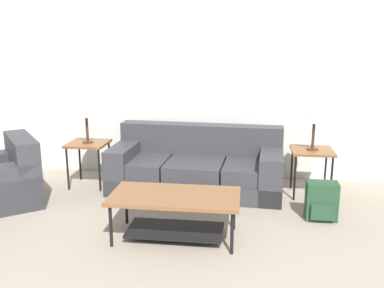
{
  "coord_description": "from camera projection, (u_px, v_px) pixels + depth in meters",
  "views": [
    {
      "loc": [
        0.37,
        -1.28,
        1.94
      ],
      "look_at": [
        -0.23,
        3.31,
        0.8
      ],
      "focal_mm": 40.0,
      "sensor_mm": 36.0,
      "label": 1
    }
  ],
  "objects": [
    {
      "name": "wall_back",
      "position": [
        222.0,
        86.0,
        5.98
      ],
      "size": [
        8.93,
        0.06,
        2.6
      ],
      "color": "silver",
      "rests_on": "ground_plane"
    },
    {
      "name": "couch",
      "position": [
        197.0,
        168.0,
        5.62
      ],
      "size": [
        2.25,
        1.08,
        0.82
      ],
      "color": "#38383D",
      "rests_on": "ground_plane"
    },
    {
      "name": "coffee_table",
      "position": [
        175.0,
        206.0,
        4.22
      ],
      "size": [
        1.27,
        0.66,
        0.46
      ],
      "color": "brown",
      "rests_on": "ground_plane"
    },
    {
      "name": "side_table_left",
      "position": [
        88.0,
        147.0,
        5.71
      ],
      "size": [
        0.51,
        0.5,
        0.6
      ],
      "color": "brown",
      "rests_on": "ground_plane"
    },
    {
      "name": "side_table_right",
      "position": [
        312.0,
        155.0,
        5.34
      ],
      "size": [
        0.51,
        0.5,
        0.6
      ],
      "color": "brown",
      "rests_on": "ground_plane"
    },
    {
      "name": "table_lamp_left",
      "position": [
        86.0,
        109.0,
        5.59
      ],
      "size": [
        0.28,
        0.28,
        0.58
      ],
      "color": "#472D1E",
      "rests_on": "side_table_left"
    },
    {
      "name": "table_lamp_right",
      "position": [
        315.0,
        114.0,
        5.22
      ],
      "size": [
        0.28,
        0.28,
        0.58
      ],
      "color": "#472D1E",
      "rests_on": "side_table_right"
    },
    {
      "name": "backpack",
      "position": [
        322.0,
        201.0,
        4.69
      ],
      "size": [
        0.34,
        0.29,
        0.42
      ],
      "color": "#23472D",
      "rests_on": "ground_plane"
    }
  ]
}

